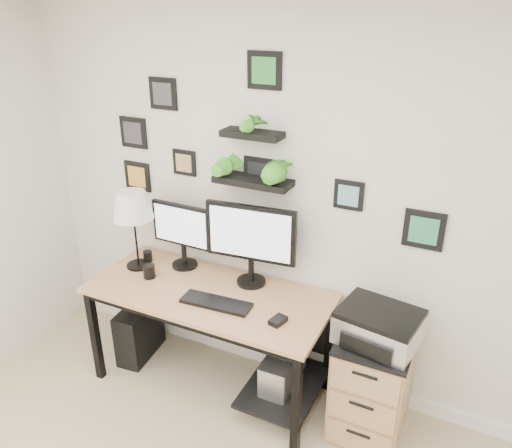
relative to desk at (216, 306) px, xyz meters
The scene contains 14 objects.
room 0.80m from the desk, 35.07° to the left, with size 4.00×4.00×4.00m.
desk is the anchor object (origin of this frame).
monitor_left 0.57m from the desk, 153.30° to the left, with size 0.46×0.19×0.47m.
monitor_right 0.52m from the desk, 46.14° to the left, with size 0.60×0.21×0.56m.
keyboard 0.22m from the desk, 58.73° to the right, with size 0.45×0.14×0.02m, color black.
mouse 0.55m from the desk, 16.90° to the right, with size 0.07×0.11×0.03m, color black.
table_lamp 0.87m from the desk, behind, with size 0.28×0.28×0.56m.
mug 0.52m from the desk, behind, with size 0.08×0.08×0.09m, color black.
pen_cup 0.67m from the desk, 168.57° to the left, with size 0.06×0.06×0.08m, color black.
pc_tower_black 0.80m from the desk, behind, with size 0.18×0.41×0.41m, color black.
pc_tower_grey 0.65m from the desk, ahead, with size 0.19×0.42×0.41m.
file_cabinet 1.10m from the desk, ahead, with size 0.43×0.53×0.67m.
printer 1.07m from the desk, ahead, with size 0.49×0.42×0.20m.
wall_decor 1.04m from the desk, 65.78° to the left, with size 2.24×0.18×1.04m.
Camera 1 is at (1.00, -0.74, 2.48)m, focal length 35.00 mm.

